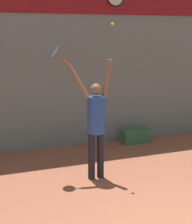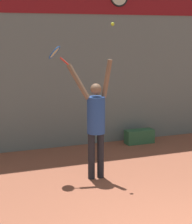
{
  "view_description": "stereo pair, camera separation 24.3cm",
  "coord_description": "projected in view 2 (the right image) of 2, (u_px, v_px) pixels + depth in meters",
  "views": [
    {
      "loc": [
        -3.02,
        -3.72,
        2.73
      ],
      "look_at": [
        -0.13,
        3.05,
        1.28
      ],
      "focal_mm": 65.0,
      "sensor_mm": 36.0,
      "label": 1
    },
    {
      "loc": [
        -2.79,
        -3.82,
        2.73
      ],
      "look_at": [
        -0.13,
        3.05,
        1.28
      ],
      "focal_mm": 65.0,
      "sensor_mm": 36.0,
      "label": 2
    }
  ],
  "objects": [
    {
      "name": "tennis_ball",
      "position": [
        113.0,
        24.0,
        7.19
      ],
      "size": [
        0.07,
        0.07,
        0.07
      ],
      "color": "#CCDB2D"
    },
    {
      "name": "equipment_bag",
      "position": [
        139.0,
        136.0,
        10.14
      ],
      "size": [
        0.73,
        0.28,
        0.35
      ],
      "color": "#33663F",
      "rests_on": "ground_plane"
    },
    {
      "name": "tennis_player",
      "position": [
        96.0,
        120.0,
        7.53
      ],
      "size": [
        0.81,
        0.47,
        2.25
      ],
      "color": "black",
      "rests_on": "ground_plane"
    },
    {
      "name": "back_wall",
      "position": [
        65.0,
        43.0,
        9.47
      ],
      "size": [
        18.0,
        0.1,
        5.0
      ],
      "color": "slate",
      "rests_on": "ground_plane"
    },
    {
      "name": "tennis_racket",
      "position": [
        55.0,
        53.0,
        7.4
      ],
      "size": [
        0.41,
        0.37,
        0.36
      ],
      "color": "red"
    }
  ]
}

